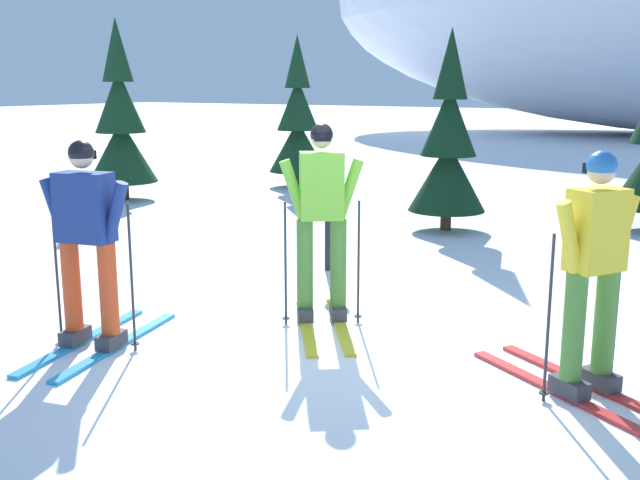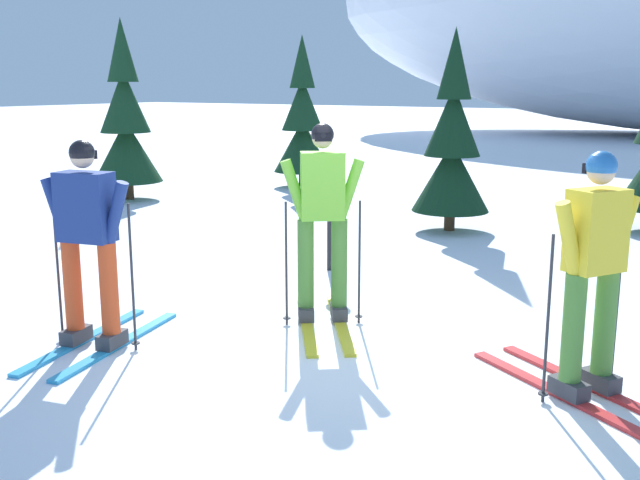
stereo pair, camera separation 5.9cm
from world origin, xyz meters
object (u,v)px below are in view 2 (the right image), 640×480
at_px(pine_tree_center_left, 452,148).
at_px(trail_marker_post, 330,208).
at_px(pine_tree_left, 302,124).
at_px(skier_navy_jacket, 88,241).
at_px(pine_tree_far_left, 125,125).
at_px(skier_yellow_jacket, 592,273).
at_px(skier_lime_jacket, 323,220).

xyz_separation_m(pine_tree_center_left, trail_marker_post, (-0.27, -3.06, -0.50)).
bearing_deg(pine_tree_left, skier_navy_jacket, -66.92).
xyz_separation_m(pine_tree_far_left, pine_tree_left, (1.84, 3.30, -0.08)).
bearing_deg(skier_yellow_jacket, pine_tree_center_left, 120.98).
bearing_deg(pine_tree_left, skier_yellow_jacket, -46.73).
bearing_deg(skier_yellow_jacket, pine_tree_left, 133.27).
relative_size(skier_yellow_jacket, pine_tree_left, 0.55).
bearing_deg(skier_lime_jacket, pine_tree_left, 124.17).
relative_size(pine_tree_far_left, pine_tree_center_left, 1.13).
bearing_deg(pine_tree_far_left, pine_tree_left, 60.81).
xyz_separation_m(skier_lime_jacket, skier_yellow_jacket, (2.47, -0.46, -0.06)).
distance_m(pine_tree_center_left, trail_marker_post, 3.12).
bearing_deg(skier_lime_jacket, skier_yellow_jacket, -10.51).
distance_m(skier_lime_jacket, skier_yellow_jacket, 2.51).
distance_m(skier_lime_jacket, pine_tree_center_left, 4.84).
bearing_deg(pine_tree_far_left, pine_tree_center_left, 2.92).
distance_m(skier_navy_jacket, trail_marker_post, 3.34).
height_order(skier_navy_jacket, pine_tree_center_left, pine_tree_center_left).
bearing_deg(skier_navy_jacket, pine_tree_center_left, 84.64).
bearing_deg(pine_tree_center_left, skier_yellow_jacket, -59.02).
height_order(pine_tree_left, pine_tree_center_left, pine_tree_left).
height_order(skier_yellow_jacket, pine_tree_left, pine_tree_left).
relative_size(skier_navy_jacket, pine_tree_center_left, 0.61).
bearing_deg(trail_marker_post, skier_lime_jacket, -61.04).
height_order(skier_yellow_jacket, skier_navy_jacket, skier_yellow_jacket).
bearing_deg(pine_tree_left, pine_tree_far_left, -119.19).
relative_size(skier_lime_jacket, trail_marker_post, 1.41).
distance_m(skier_lime_jacket, skier_navy_jacket, 2.05).
bearing_deg(skier_lime_jacket, skier_navy_jacket, -128.64).
relative_size(skier_lime_jacket, skier_navy_jacket, 1.02).
relative_size(skier_lime_jacket, skier_yellow_jacket, 1.05).
xyz_separation_m(skier_yellow_jacket, pine_tree_center_left, (-3.15, 5.25, 0.35)).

